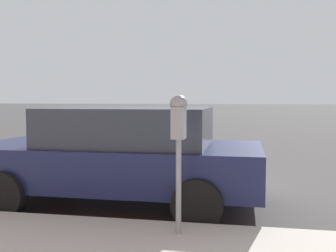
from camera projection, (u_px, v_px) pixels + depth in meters
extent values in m
plane|color=#3D3A3A|center=(186.00, 191.00, 6.87)|extent=(220.00, 220.00, 0.00)
cylinder|color=gray|center=(179.00, 186.00, 4.22)|extent=(0.06, 0.06, 1.03)
cube|color=gray|center=(179.00, 123.00, 4.17)|extent=(0.20, 0.14, 0.34)
sphere|color=gray|center=(179.00, 104.00, 4.16)|extent=(0.19, 0.19, 0.19)
cube|color=#19389E|center=(180.00, 126.00, 4.28)|extent=(0.01, 0.11, 0.12)
cube|color=black|center=(180.00, 115.00, 4.27)|extent=(0.01, 0.10, 0.08)
cube|color=#14193D|center=(118.00, 164.00, 5.93)|extent=(1.89, 4.25, 0.60)
cube|color=#232833|center=(129.00, 126.00, 5.86)|extent=(1.65, 2.38, 0.55)
cylinder|color=black|center=(3.00, 194.00, 5.29)|extent=(0.22, 0.64, 0.64)
cylinder|color=black|center=(65.00, 170.00, 7.12)|extent=(0.22, 0.64, 0.64)
cylinder|color=black|center=(197.00, 204.00, 4.79)|extent=(0.22, 0.64, 0.64)
cylinder|color=black|center=(210.00, 175.00, 6.62)|extent=(0.22, 0.64, 0.64)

